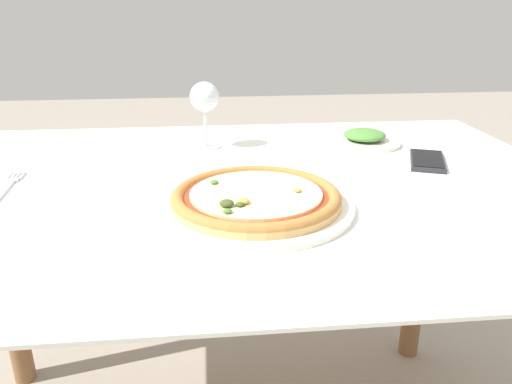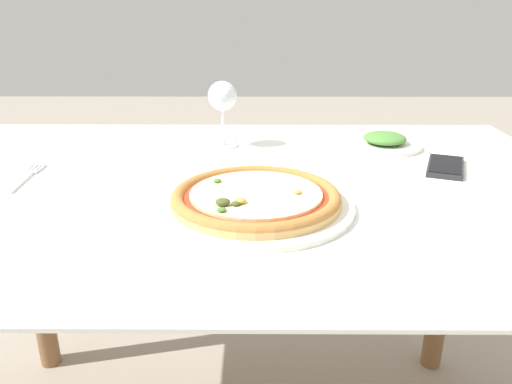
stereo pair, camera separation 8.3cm
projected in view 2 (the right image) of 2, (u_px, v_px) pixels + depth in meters
dining_table at (231, 221)px, 1.00m from camera, size 1.42×0.94×0.74m
pizza_plate at (256, 199)px, 0.84m from camera, size 0.33×0.33×0.04m
fork at (26, 177)px, 0.99m from camera, size 0.03×0.17×0.00m
wine_glass_far_left at (222, 99)px, 1.17m from camera, size 0.07×0.07×0.16m
cell_phone at (445, 166)px, 1.04m from camera, size 0.12×0.16×0.01m
side_plate at (384, 142)px, 1.19m from camera, size 0.17×0.17×0.04m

